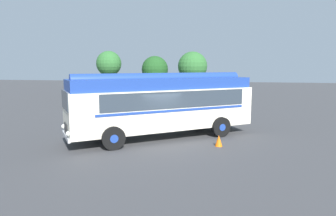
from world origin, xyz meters
The scene contains 10 objects.
ground_plane centered at (0.00, 0.00, 0.00)m, with size 120.00×120.00×0.00m, color #3D3D3F.
vintage_bus centered at (0.11, 0.82, 1.89)m, with size 9.58×7.93×3.49m.
car_near_left centered at (-4.13, 13.76, 0.85)m, with size 2.18×4.31×1.66m.
car_mid_left centered at (-1.37, 14.65, 0.85)m, with size 2.15×4.30×1.66m.
car_mid_right centered at (1.80, 14.62, 0.85)m, with size 2.01×4.22×1.66m.
box_van centered at (-6.77, 14.67, 1.36)m, with size 2.60×5.87×2.50m.
tree_far_left centered at (-10.23, 19.21, 4.10)m, with size 2.97×2.97×5.64m.
tree_left_of_centre centered at (-4.99, 20.72, 3.52)m, with size 3.19×3.19×5.07m.
tree_centre centered at (-0.55, 20.92, 3.86)m, with size 3.47×3.47×5.56m.
traffic_cone centered at (3.16, -0.50, 0.28)m, with size 0.36×0.36×0.55m, color orange.
Camera 1 is at (3.38, -14.81, 3.84)m, focal length 32.00 mm.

